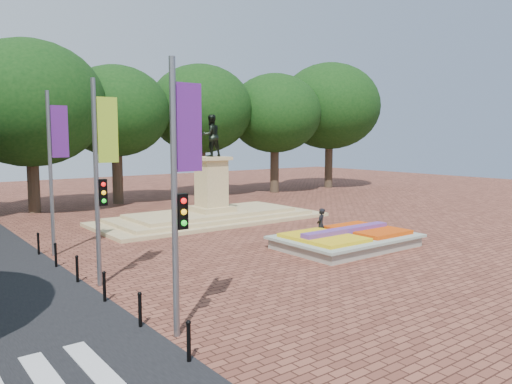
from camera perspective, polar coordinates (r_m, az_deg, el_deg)
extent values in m
plane|color=brown|center=(24.25, 5.11, -5.79)|extent=(90.00, 90.00, 0.00)
cube|color=gray|center=(23.52, 10.23, -5.68)|extent=(6.00, 4.00, 0.45)
cube|color=#A9B5A4|center=(23.46, 10.24, -5.03)|extent=(6.30, 4.30, 0.12)
cube|color=#EB4E0D|center=(24.51, 12.55, -4.28)|extent=(2.60, 3.40, 0.22)
cube|color=yellow|center=(22.41, 7.73, -5.20)|extent=(2.60, 3.40, 0.18)
cube|color=#5D2D7D|center=(23.42, 10.25, -4.50)|extent=(5.20, 0.55, 0.38)
cube|color=tan|center=(30.51, -5.08, -3.10)|extent=(14.00, 6.00, 0.20)
cube|color=tan|center=(30.48, -5.09, -2.73)|extent=(12.00, 5.00, 0.20)
cube|color=tan|center=(30.45, -5.09, -2.36)|extent=(10.00, 4.00, 0.20)
cube|color=tan|center=(30.41, -5.09, -1.89)|extent=(2.20, 2.20, 0.30)
cube|color=tan|center=(30.23, -5.12, 1.01)|extent=(1.50, 1.50, 2.80)
cube|color=tan|center=(30.13, -5.15, 3.86)|extent=(1.90, 1.90, 0.20)
imported|color=black|center=(30.11, -5.18, 6.43)|extent=(1.22, 0.95, 2.50)
cylinder|color=#37291E|center=(36.51, -24.47, 0.90)|extent=(0.80, 0.80, 4.00)
ellipsoid|color=black|center=(36.42, -24.81, 8.27)|extent=(8.80, 8.80, 7.48)
cylinder|color=#37291E|center=(38.66, -14.31, 1.54)|extent=(0.80, 0.80, 4.00)
ellipsoid|color=black|center=(38.57, -14.50, 8.50)|extent=(8.80, 8.80, 7.48)
cylinder|color=#37291E|center=(41.88, -5.47, 2.06)|extent=(0.80, 0.80, 4.00)
ellipsoid|color=black|center=(41.80, -5.53, 8.48)|extent=(8.80, 8.80, 7.48)
cylinder|color=#37291E|center=(45.95, 1.98, 2.45)|extent=(0.80, 0.80, 4.00)
ellipsoid|color=black|center=(45.88, 2.00, 8.31)|extent=(8.80, 8.80, 7.48)
cylinder|color=#37291E|center=(50.66, 8.12, 2.75)|extent=(0.80, 0.80, 4.00)
ellipsoid|color=black|center=(50.60, 8.21, 8.06)|extent=(8.80, 8.80, 7.48)
cylinder|color=slate|center=(12.53, -9.31, -0.94)|extent=(0.16, 0.16, 7.00)
cube|color=#581D7A|center=(12.66, -7.64, 7.33)|extent=(0.70, 0.04, 2.20)
cylinder|color=slate|center=(17.56, -17.78, 0.89)|extent=(0.16, 0.16, 7.00)
cube|color=#9CC727|center=(17.65, -16.59, 6.81)|extent=(0.70, 0.04, 2.20)
cylinder|color=slate|center=(22.80, -22.42, 1.88)|extent=(0.16, 0.16, 7.00)
cube|color=#581D7A|center=(22.87, -21.52, 6.45)|extent=(0.70, 0.04, 2.20)
cube|color=black|center=(12.67, -8.48, -2.22)|extent=(0.28, 0.18, 0.90)
cube|color=black|center=(17.65, -17.13, -0.04)|extent=(0.28, 0.18, 0.90)
cylinder|color=black|center=(11.82, -7.70, -16.72)|extent=(0.10, 0.10, 0.90)
sphere|color=black|center=(11.64, -7.73, -14.59)|extent=(0.12, 0.12, 0.12)
cylinder|color=black|center=(13.99, -13.11, -13.12)|extent=(0.10, 0.10, 0.90)
sphere|color=black|center=(13.84, -13.16, -11.28)|extent=(0.12, 0.12, 0.12)
cylinder|color=black|center=(16.29, -16.93, -10.43)|extent=(0.10, 0.10, 0.90)
sphere|color=black|center=(16.16, -16.99, -8.83)|extent=(0.12, 0.12, 0.12)
cylinder|color=black|center=(18.67, -19.75, -8.39)|extent=(0.10, 0.10, 0.90)
sphere|color=black|center=(18.56, -19.81, -6.98)|extent=(0.12, 0.12, 0.12)
cylinder|color=black|center=(21.10, -21.91, -6.80)|extent=(0.10, 0.10, 0.90)
sphere|color=black|center=(21.00, -21.96, -5.55)|extent=(0.12, 0.12, 0.12)
cylinder|color=black|center=(23.57, -23.61, -5.53)|extent=(0.10, 0.10, 0.90)
sphere|color=black|center=(23.48, -23.66, -4.41)|extent=(0.12, 0.12, 0.12)
imported|color=black|center=(24.48, 7.42, -3.76)|extent=(0.71, 0.62, 1.63)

